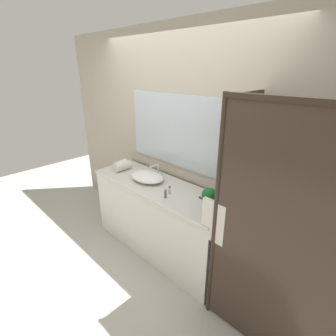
{
  "coord_description": "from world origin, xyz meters",
  "views": [
    {
      "loc": [
        1.88,
        -1.76,
        2.15
      ],
      "look_at": [
        0.15,
        0.0,
        1.15
      ],
      "focal_mm": 26.75,
      "sensor_mm": 36.0,
      "label": 1
    }
  ],
  "objects_px": {
    "potted_plant": "(209,196)",
    "amenity_bottle_shampoo": "(170,190)",
    "amenity_bottle_body_wash": "(165,193)",
    "sink_basin": "(147,177)",
    "faucet": "(158,172)",
    "rolled_towel_middle": "(123,166)",
    "rolled_towel_near_edge": "(120,164)"
  },
  "relations": [
    {
      "from": "potted_plant",
      "to": "amenity_bottle_shampoo",
      "type": "height_order",
      "value": "potted_plant"
    },
    {
      "from": "potted_plant",
      "to": "rolled_towel_middle",
      "type": "relative_size",
      "value": 0.79
    },
    {
      "from": "potted_plant",
      "to": "amenity_bottle_shampoo",
      "type": "distance_m",
      "value": 0.45
    },
    {
      "from": "amenity_bottle_shampoo",
      "to": "rolled_towel_near_edge",
      "type": "bearing_deg",
      "value": 175.25
    },
    {
      "from": "faucet",
      "to": "amenity_bottle_body_wash",
      "type": "relative_size",
      "value": 1.7
    },
    {
      "from": "amenity_bottle_body_wash",
      "to": "potted_plant",
      "type": "bearing_deg",
      "value": 25.33
    },
    {
      "from": "potted_plant",
      "to": "amenity_bottle_shampoo",
      "type": "relative_size",
      "value": 2.04
    },
    {
      "from": "amenity_bottle_body_wash",
      "to": "rolled_towel_middle",
      "type": "bearing_deg",
      "value": 171.61
    },
    {
      "from": "sink_basin",
      "to": "rolled_towel_middle",
      "type": "distance_m",
      "value": 0.46
    },
    {
      "from": "faucet",
      "to": "rolled_towel_middle",
      "type": "xyz_separation_m",
      "value": [
        -0.46,
        -0.19,
        -0.0
      ]
    },
    {
      "from": "amenity_bottle_shampoo",
      "to": "rolled_towel_middle",
      "type": "distance_m",
      "value": 0.89
    },
    {
      "from": "sink_basin",
      "to": "amenity_bottle_body_wash",
      "type": "xyz_separation_m",
      "value": [
        0.46,
        -0.16,
        0.0
      ]
    },
    {
      "from": "faucet",
      "to": "amenity_bottle_shampoo",
      "type": "height_order",
      "value": "faucet"
    },
    {
      "from": "faucet",
      "to": "potted_plant",
      "type": "relative_size",
      "value": 0.97
    },
    {
      "from": "rolled_towel_middle",
      "to": "amenity_bottle_body_wash",
      "type": "bearing_deg",
      "value": -8.39
    },
    {
      "from": "potted_plant",
      "to": "amenity_bottle_body_wash",
      "type": "bearing_deg",
      "value": -154.67
    },
    {
      "from": "amenity_bottle_shampoo",
      "to": "amenity_bottle_body_wash",
      "type": "bearing_deg",
      "value": -70.95
    },
    {
      "from": "sink_basin",
      "to": "potted_plant",
      "type": "distance_m",
      "value": 0.87
    },
    {
      "from": "sink_basin",
      "to": "rolled_towel_near_edge",
      "type": "height_order",
      "value": "rolled_towel_near_edge"
    },
    {
      "from": "amenity_bottle_shampoo",
      "to": "rolled_towel_near_edge",
      "type": "relative_size",
      "value": 0.41
    },
    {
      "from": "faucet",
      "to": "rolled_towel_middle",
      "type": "bearing_deg",
      "value": -157.67
    },
    {
      "from": "rolled_towel_near_edge",
      "to": "rolled_towel_middle",
      "type": "xyz_separation_m",
      "value": [
        0.11,
        -0.04,
        0.01
      ]
    },
    {
      "from": "sink_basin",
      "to": "potted_plant",
      "type": "xyz_separation_m",
      "value": [
        0.87,
        0.04,
        0.05
      ]
    },
    {
      "from": "potted_plant",
      "to": "rolled_towel_middle",
      "type": "distance_m",
      "value": 1.33
    },
    {
      "from": "amenity_bottle_body_wash",
      "to": "sink_basin",
      "type": "bearing_deg",
      "value": 161.3
    },
    {
      "from": "faucet",
      "to": "potted_plant",
      "type": "height_order",
      "value": "potted_plant"
    },
    {
      "from": "rolled_towel_middle",
      "to": "faucet",
      "type": "bearing_deg",
      "value": 22.33
    },
    {
      "from": "potted_plant",
      "to": "amenity_bottle_shampoo",
      "type": "bearing_deg",
      "value": -167.41
    },
    {
      "from": "amenity_bottle_shampoo",
      "to": "faucet",
      "type": "bearing_deg",
      "value": 151.83
    },
    {
      "from": "rolled_towel_near_edge",
      "to": "rolled_towel_middle",
      "type": "relative_size",
      "value": 0.93
    },
    {
      "from": "amenity_bottle_body_wash",
      "to": "rolled_towel_near_edge",
      "type": "xyz_separation_m",
      "value": [
        -1.03,
        0.18,
        -0.0
      ]
    },
    {
      "from": "amenity_bottle_body_wash",
      "to": "rolled_towel_near_edge",
      "type": "relative_size",
      "value": 0.49
    }
  ]
}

